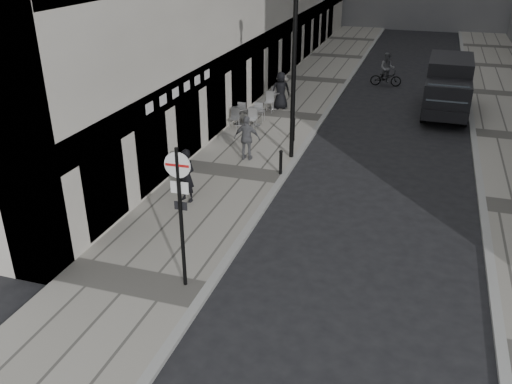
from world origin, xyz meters
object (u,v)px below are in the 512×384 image
walking_man (186,176)px  sign_post (180,201)px  cyclist (386,73)px  panel_van (448,84)px  lamppost (294,62)px

walking_man → sign_post: size_ratio=0.48×
sign_post → cyclist: (2.89, 22.78, -1.76)m
walking_man → panel_van: (8.28, 13.56, 0.48)m
sign_post → panel_van: 19.17m
sign_post → lamppost: 9.60m
lamppost → walking_man: bearing=-115.4°
panel_van → sign_post: bearing=-108.0°
lamppost → sign_post: bearing=-92.4°
walking_man → panel_van: 15.90m
walking_man → lamppost: bearing=80.4°
panel_van → cyclist: panel_van is taller
lamppost → cyclist: 13.90m
sign_post → lamppost: bearing=85.1°
walking_man → lamppost: lamppost is taller
panel_van → cyclist: size_ratio=2.92×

